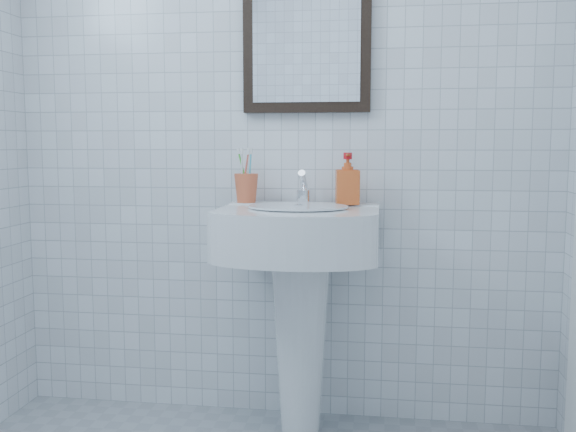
# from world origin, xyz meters

# --- Properties ---
(wall_back) EXTENTS (2.20, 0.02, 2.50)m
(wall_back) POSITION_xyz_m (0.00, 1.20, 1.25)
(wall_back) COLOR silver
(wall_back) RESTS_ON ground
(washbasin) EXTENTS (0.58, 0.43, 0.90)m
(washbasin) POSITION_xyz_m (0.10, 0.99, 0.60)
(washbasin) COLOR white
(washbasin) RESTS_ON ground
(faucet) EXTENTS (0.05, 0.12, 0.13)m
(faucet) POSITION_xyz_m (0.10, 1.09, 0.94)
(faucet) COLOR white
(faucet) RESTS_ON washbasin
(toothbrush_cup) EXTENTS (0.11, 0.11, 0.11)m
(toothbrush_cup) POSITION_xyz_m (-0.12, 1.10, 0.94)
(toothbrush_cup) COLOR #D75A35
(toothbrush_cup) RESTS_ON washbasin
(soap_dispenser) EXTENTS (0.10, 0.10, 0.19)m
(soap_dispenser) POSITION_xyz_m (0.27, 1.09, 0.99)
(soap_dispenser) COLOR red
(soap_dispenser) RESTS_ON washbasin
(wall_mirror) EXTENTS (0.50, 0.04, 0.62)m
(wall_mirror) POSITION_xyz_m (0.10, 1.18, 1.55)
(wall_mirror) COLOR black
(wall_mirror) RESTS_ON wall_back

